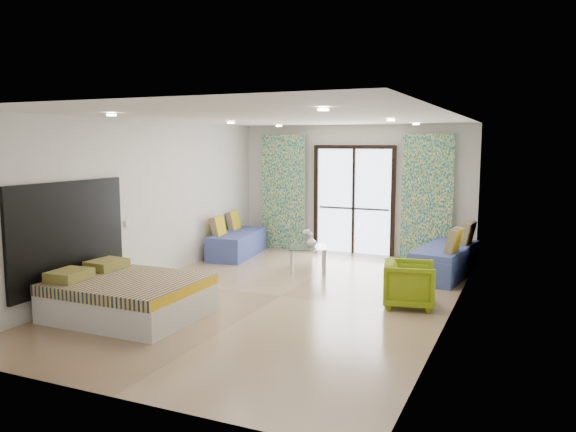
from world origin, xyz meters
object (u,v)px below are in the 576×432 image
at_px(coffee_table, 308,249).
at_px(armchair, 410,282).
at_px(daybed_left, 237,243).
at_px(daybed_right, 446,260).
at_px(bed, 127,297).

relative_size(coffee_table, armchair, 1.23).
relative_size(daybed_left, armchair, 2.59).
bearing_deg(daybed_right, bed, -123.51).
distance_m(bed, daybed_left, 4.25).
distance_m(bed, daybed_right, 5.43).
distance_m(daybed_left, armchair, 4.59).
xyz_separation_m(bed, daybed_right, (3.59, 4.08, 0.02)).
bearing_deg(daybed_right, daybed_left, -173.79).
distance_m(bed, coffee_table, 3.73).
height_order(coffee_table, armchair, coffee_table).
height_order(daybed_right, coffee_table, daybed_right).
xyz_separation_m(daybed_right, coffee_table, (-2.38, -0.55, 0.10)).
xyz_separation_m(bed, armchair, (3.38, 1.99, 0.09)).
distance_m(daybed_left, coffee_table, 1.98).
height_order(bed, daybed_left, daybed_left).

